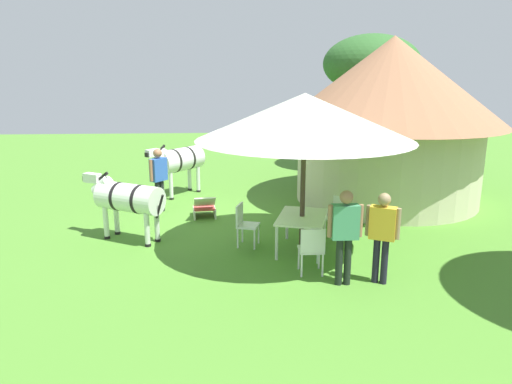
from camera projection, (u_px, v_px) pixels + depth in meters
ground_plane at (235, 227)px, 11.32m from camera, size 36.00×36.00×0.00m
thatched_hut at (390, 113)px, 13.21m from camera, size 6.16×6.16×4.52m
shade_umbrella at (305, 117)px, 9.21m from camera, size 4.27×4.27×3.19m
patio_dining_table at (302, 220)px, 9.72m from camera, size 1.57×1.28×0.74m
patio_chair_west_end at (312, 248)px, 8.58m from camera, size 0.42×0.44×0.90m
patio_chair_near_lawn at (338, 214)px, 10.57m from camera, size 0.61×0.60×0.90m
patio_chair_near_hut at (244, 222)px, 10.03m from camera, size 0.54×0.53×0.90m
guest_beside_umbrella at (382, 230)px, 8.14m from camera, size 0.38×0.53×1.62m
guest_behind_table at (345, 229)px, 8.06m from camera, size 0.23×0.60×1.68m
standing_watcher at (159, 174)px, 12.37m from camera, size 0.49×0.44×1.67m
striped_lounge_chair at (204, 208)px, 12.06m from camera, size 0.86×0.62×0.62m
zebra_nearest_camera at (178, 161)px, 14.04m from camera, size 1.77×1.60×1.58m
zebra_by_umbrella at (127, 198)px, 10.28m from camera, size 1.30×1.93×1.48m
acacia_tree_right_background at (371, 64)px, 17.39m from camera, size 3.50×3.50×4.91m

